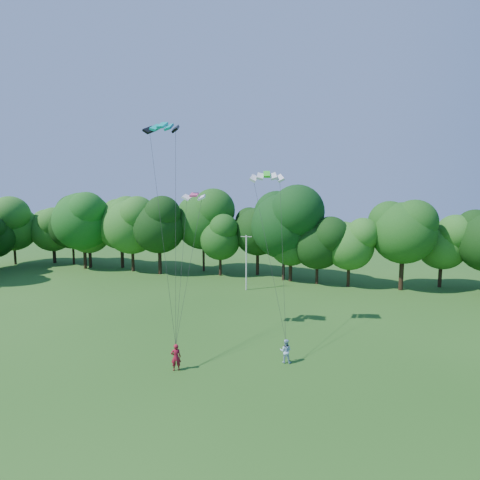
# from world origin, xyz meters

# --- Properties ---
(ground) EXTENTS (160.00, 160.00, 0.00)m
(ground) POSITION_xyz_m (0.00, 0.00, 0.00)
(ground) COLOR #225015
(ground) RESTS_ON ground
(utility_pole) EXTENTS (1.42, 0.30, 7.10)m
(utility_pole) POSITION_xyz_m (-1.73, 28.42, 3.68)
(utility_pole) COLOR beige
(utility_pole) RESTS_ON ground
(kite_flyer_left) EXTENTS (0.83, 0.73, 1.91)m
(kite_flyer_left) POSITION_xyz_m (-0.66, 5.54, 0.96)
(kite_flyer_left) COLOR maroon
(kite_flyer_left) RESTS_ON ground
(kite_flyer_right) EXTENTS (0.89, 0.70, 1.77)m
(kite_flyer_right) POSITION_xyz_m (6.49, 8.85, 0.88)
(kite_flyer_right) COLOR #9EC0DB
(kite_flyer_right) RESTS_ON ground
(kite_teal) EXTENTS (2.84, 1.40, 0.69)m
(kite_teal) POSITION_xyz_m (-3.97, 10.74, 17.71)
(kite_teal) COLOR #05A69A
(kite_teal) RESTS_ON ground
(kite_green) EXTENTS (3.01, 1.86, 0.65)m
(kite_green) POSITION_xyz_m (3.76, 14.60, 13.92)
(kite_green) COLOR #30E021
(kite_green) RESTS_ON ground
(kite_pink) EXTENTS (2.04, 1.24, 0.38)m
(kite_pink) POSITION_xyz_m (-2.01, 12.37, 12.20)
(kite_pink) COLOR #E13E7A
(kite_pink) RESTS_ON ground
(tree_back_west) EXTENTS (10.46, 10.46, 15.21)m
(tree_back_west) POSITION_xyz_m (-31.14, 34.69, 9.50)
(tree_back_west) COLOR #392316
(tree_back_west) RESTS_ON ground
(tree_back_center) EXTENTS (10.25, 10.25, 14.90)m
(tree_back_center) POSITION_xyz_m (1.95, 35.34, 9.31)
(tree_back_center) COLOR black
(tree_back_center) RESTS_ON ground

